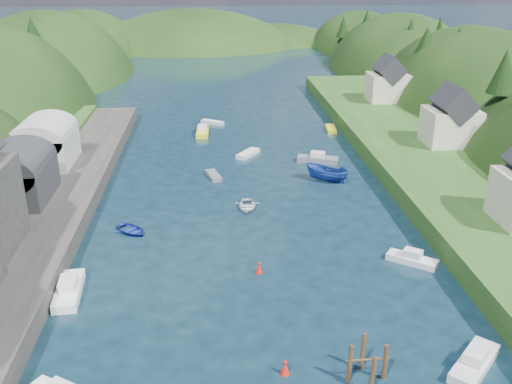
{
  "coord_description": "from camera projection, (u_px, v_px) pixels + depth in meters",
  "views": [
    {
      "loc": [
        -4.35,
        -27.2,
        26.53
      ],
      "look_at": [
        0.0,
        28.0,
        4.0
      ],
      "focal_mm": 40.0,
      "sensor_mm": 36.0,
      "label": 1
    }
  ],
  "objects": [
    {
      "name": "ground",
      "position": [
        244.0,
        160.0,
        81.6
      ],
      "size": [
        600.0,
        600.0,
        0.0
      ],
      "primitive_type": "plane",
      "color": "black",
      "rests_on": "ground"
    },
    {
      "name": "hillside_right",
      "position": [
        467.0,
        149.0,
        110.76
      ],
      "size": [
        36.0,
        245.56,
        48.0
      ],
      "color": "black",
      "rests_on": "ground"
    },
    {
      "name": "far_hills",
      "position": [
        227.0,
        75.0,
        200.27
      ],
      "size": [
        103.0,
        68.0,
        44.0
      ],
      "color": "black",
      "rests_on": "ground"
    },
    {
      "name": "hill_trees",
      "position": [
        245.0,
        64.0,
        91.79
      ],
      "size": [
        90.0,
        151.05,
        12.2
      ],
      "color": "black",
      "rests_on": "ground"
    },
    {
      "name": "quay_left",
      "position": [
        0.0,
        263.0,
        51.78
      ],
      "size": [
        12.0,
        110.0,
        2.0
      ],
      "primitive_type": "cube",
      "color": "#2D2B28",
      "rests_on": "ground"
    },
    {
      "name": "boat_sheds",
      "position": [
        30.0,
        154.0,
        67.57
      ],
      "size": [
        7.0,
        21.0,
        7.5
      ],
      "color": "#2D2D30",
      "rests_on": "quay_left"
    },
    {
      "name": "terrace_right",
      "position": [
        441.0,
        172.0,
        73.74
      ],
      "size": [
        16.0,
        120.0,
        2.4
      ],
      "primitive_type": "cube",
      "color": "#234719",
      "rests_on": "ground"
    },
    {
      "name": "right_bank_cottages",
      "position": [
        443.0,
        120.0,
        79.9
      ],
      "size": [
        9.0,
        59.24,
        8.41
      ],
      "color": "beige",
      "rests_on": "terrace_right"
    },
    {
      "name": "piling_cluster_far",
      "position": [
        367.0,
        366.0,
        38.45
      ],
      "size": [
        2.92,
        2.76,
        3.39
      ],
      "color": "#382314",
      "rests_on": "ground"
    },
    {
      "name": "channel_buoy_near",
      "position": [
        285.0,
        368.0,
        39.27
      ],
      "size": [
        0.7,
        0.7,
        1.1
      ],
      "color": "red",
      "rests_on": "ground"
    },
    {
      "name": "channel_buoy_far",
      "position": [
        259.0,
        268.0,
        52.03
      ],
      "size": [
        0.7,
        0.7,
        1.1
      ],
      "color": "red",
      "rests_on": "ground"
    },
    {
      "name": "moored_boats",
      "position": [
        238.0,
        255.0,
        53.92
      ],
      "size": [
        34.78,
        87.58,
        2.46
      ],
      "color": "silver",
      "rests_on": "ground"
    }
  ]
}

